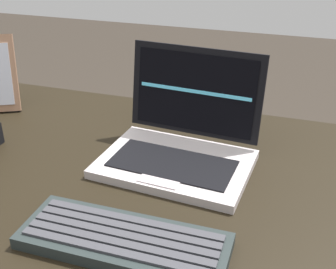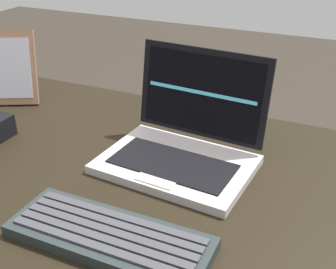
{
  "view_description": "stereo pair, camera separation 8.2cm",
  "coord_description": "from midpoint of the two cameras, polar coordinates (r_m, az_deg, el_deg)",
  "views": [
    {
      "loc": [
        0.25,
        -0.69,
        1.2
      ],
      "look_at": [
        0.03,
        0.01,
        0.82
      ],
      "focal_mm": 46.29,
      "sensor_mm": 36.0,
      "label": 1
    },
    {
      "loc": [
        0.33,
        -0.66,
        1.2
      ],
      "look_at": [
        0.03,
        0.01,
        0.82
      ],
      "focal_mm": 46.29,
      "sensor_mm": 36.0,
      "label": 2
    }
  ],
  "objects": [
    {
      "name": "external_keyboard",
      "position": [
        0.7,
        -4.32,
        -13.36
      ],
      "size": [
        0.33,
        0.12,
        0.03
      ],
      "color": "#222A29",
      "rests_on": "desk"
    },
    {
      "name": "photo_frame",
      "position": [
        1.2,
        -17.99,
        8.25
      ],
      "size": [
        0.14,
        0.11,
        0.19
      ],
      "color": "#90664C",
      "rests_on": "desk"
    },
    {
      "name": "laptop_front",
      "position": [
        0.88,
        4.74,
        -1.18
      ],
      "size": [
        0.31,
        0.26,
        0.22
      ],
      "color": "beige",
      "rests_on": "desk"
    },
    {
      "name": "desk",
      "position": [
        0.93,
        0.75,
        -10.82
      ],
      "size": [
        1.55,
        0.68,
        0.73
      ],
      "color": "black",
      "rests_on": "ground"
    }
  ]
}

